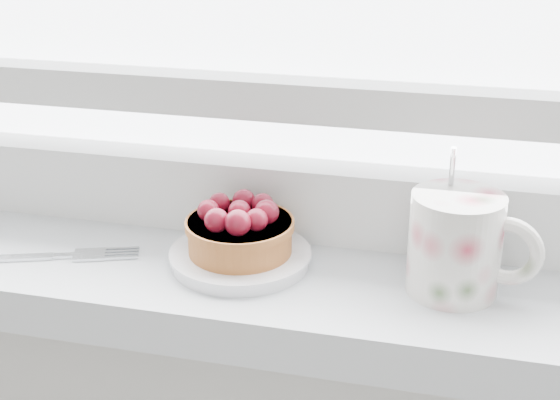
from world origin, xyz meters
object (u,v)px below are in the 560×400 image
(fork, at_px, (35,257))
(raspberry_tart, at_px, (240,229))
(saucer, at_px, (240,257))
(floral_mug, at_px, (459,242))

(fork, bearing_deg, raspberry_tart, 11.01)
(raspberry_tart, bearing_deg, saucer, 116.62)
(saucer, bearing_deg, raspberry_tart, -63.38)
(saucer, height_order, floral_mug, floral_mug)
(floral_mug, bearing_deg, fork, -175.08)
(saucer, height_order, raspberry_tart, raspberry_tart)
(saucer, distance_m, floral_mug, 0.19)
(floral_mug, distance_m, fork, 0.37)
(raspberry_tart, height_order, fork, raspberry_tart)
(saucer, relative_size, raspberry_tart, 1.32)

